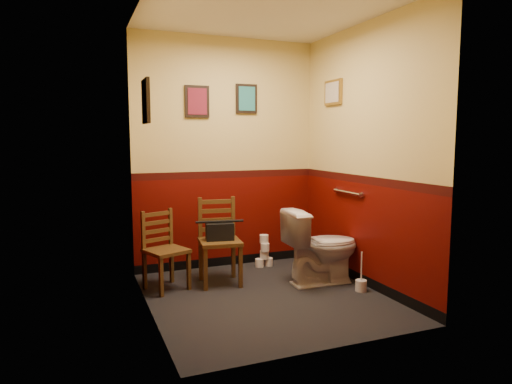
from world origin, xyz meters
The scene contains 17 objects.
floor centered at (0.00, 0.00, 0.00)m, with size 2.20×2.40×0.00m, color black.
ceiling centered at (0.00, 0.00, 2.70)m, with size 2.20×2.40×0.00m, color silver.
wall_back centered at (0.00, 1.20, 1.35)m, with size 2.20×2.70×0.00m, color #4E0703.
wall_front centered at (0.00, -1.20, 1.35)m, with size 2.20×2.70×0.00m, color #4E0703.
wall_left centered at (-1.10, 0.00, 1.35)m, with size 2.40×2.70×0.00m, color #4E0703.
wall_right centered at (1.10, 0.00, 1.35)m, with size 2.40×2.70×0.00m, color #4E0703.
grab_bar centered at (1.07, 0.25, 0.95)m, with size 0.05×0.56×0.06m.
framed_print_back_a centered at (-0.35, 1.18, 1.95)m, with size 0.28×0.04×0.36m.
framed_print_back_b centered at (0.25, 1.18, 2.00)m, with size 0.26×0.04×0.34m.
framed_print_left centered at (-1.08, 0.10, 1.85)m, with size 0.04×0.30×0.38m.
framed_print_right centered at (1.08, 0.60, 2.05)m, with size 0.04×0.34×0.28m.
toilet centered at (0.72, 0.18, 0.39)m, with size 0.45×0.80×0.78m, color white.
toilet_brush centered at (0.96, -0.21, 0.07)m, with size 0.11×0.11×0.41m.
chair_left centered at (-0.86, 0.61, 0.40)m, with size 0.48×0.48×0.80m.
chair_right centered at (-0.28, 0.59, 0.45)m, with size 0.47×0.47×0.90m.
handbag centered at (-0.29, 0.55, 0.56)m, with size 0.31×0.19×0.21m.
tp_stack centered at (0.40, 0.98, 0.16)m, with size 0.22×0.13×0.38m.
Camera 1 is at (-1.68, -3.95, 1.53)m, focal length 32.00 mm.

